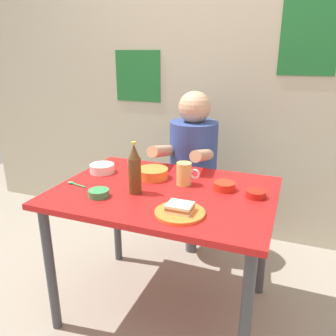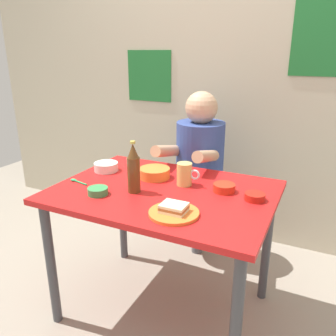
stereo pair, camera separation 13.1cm
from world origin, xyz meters
The scene contains 15 objects.
ground_plane centered at (0.00, 0.00, 0.00)m, with size 6.00×6.00×0.00m, color gray.
wall_back centered at (0.00, 1.05, 1.30)m, with size 4.40×0.09×2.60m.
dining_table centered at (0.00, 0.00, 0.65)m, with size 1.10×0.80×0.74m.
stool centered at (-0.04, 0.63, 0.35)m, with size 0.34×0.34×0.45m.
person_seated centered at (-0.04, 0.62, 0.77)m, with size 0.33×0.56×0.72m.
plate_orange centered at (0.16, -0.23, 0.75)m, with size 0.22×0.22×0.01m, color orange.
sandwich centered at (0.16, -0.23, 0.77)m, with size 0.11×0.09×0.04m.
beer_mug centered at (0.07, 0.10, 0.80)m, with size 0.13×0.08×0.12m.
beer_bottle centered at (-0.12, -0.09, 0.86)m, with size 0.06×0.06×0.26m.
dip_bowl_green centered at (-0.26, -0.20, 0.76)m, with size 0.10×0.10×0.03m.
sauce_bowl_chili centered at (0.28, 0.11, 0.76)m, with size 0.11×0.11×0.04m.
soup_bowl_orange centered at (-0.12, 0.13, 0.77)m, with size 0.17×0.17×0.05m.
sambal_bowl_red centered at (0.45, 0.07, 0.76)m, with size 0.10×0.10×0.03m.
rice_bowl_white centered at (-0.43, 0.11, 0.77)m, with size 0.14×0.14×0.05m.
spoon centered at (-0.47, -0.11, 0.75)m, with size 0.13×0.04×0.01m.
Camera 1 is at (0.59, -1.49, 1.41)m, focal length 36.33 mm.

